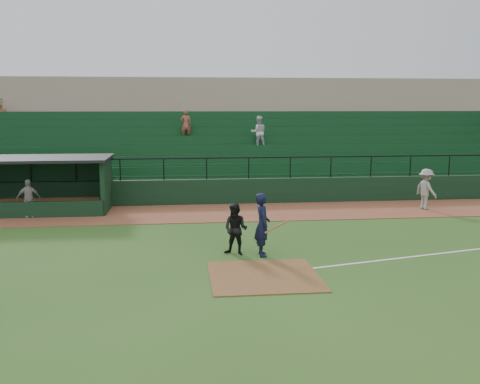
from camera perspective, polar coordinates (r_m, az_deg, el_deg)
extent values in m
plane|color=#2C501A|center=(16.12, 1.99, -7.74)|extent=(90.00, 90.00, 0.00)
cube|color=brown|center=(23.83, -0.80, -2.15)|extent=(40.00, 4.00, 0.03)
cube|color=brown|center=(15.17, 2.54, -8.77)|extent=(3.00, 3.00, 0.03)
cube|color=black|center=(25.88, -1.28, 0.07)|extent=(36.00, 0.35, 1.20)
cylinder|color=black|center=(25.68, -1.29, 3.59)|extent=(36.00, 0.06, 0.06)
cube|color=slate|center=(30.58, -2.10, 3.73)|extent=(36.00, 9.00, 3.60)
cube|color=#113E1C|center=(30.04, -2.04, 4.49)|extent=(34.56, 8.00, 4.05)
cube|color=gray|center=(36.96, -2.88, 6.83)|extent=(38.00, 3.00, 6.40)
cube|color=slate|center=(34.95, -2.68, 7.52)|extent=(36.00, 2.00, 0.20)
cylinder|color=#A55138|center=(36.40, -23.80, 7.46)|extent=(0.70, 0.70, 0.60)
imported|color=#2D5923|center=(36.39, -23.86, 8.45)|extent=(0.59, 0.51, 0.66)
imported|color=silver|center=(30.52, 1.96, 6.26)|extent=(0.88, 0.68, 1.80)
imported|color=brown|center=(31.18, -5.68, 7.02)|extent=(0.62, 0.41, 1.71)
cube|color=black|center=(26.96, -22.44, 0.92)|extent=(8.50, 0.20, 2.30)
cube|color=black|center=(24.83, -13.80, 0.70)|extent=(0.20, 2.60, 2.30)
cube|color=black|center=(25.59, -23.39, 3.19)|extent=(8.90, 3.20, 0.12)
cube|color=olive|center=(26.72, -22.55, -1.11)|extent=(7.65, 0.40, 0.50)
imported|color=black|center=(16.95, 2.36, -3.43)|extent=(0.49, 0.74, 1.99)
cylinder|color=olive|center=(16.83, 3.81, -3.68)|extent=(0.79, 0.34, 0.35)
imported|color=black|center=(17.10, -0.45, -3.93)|extent=(0.99, 0.91, 1.63)
imported|color=#99948F|center=(25.73, 18.90, 0.29)|extent=(1.01, 1.33, 1.82)
imported|color=gray|center=(24.22, -21.28, -0.64)|extent=(1.01, 0.66, 1.60)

